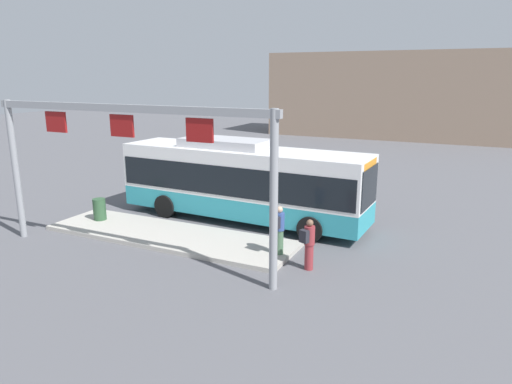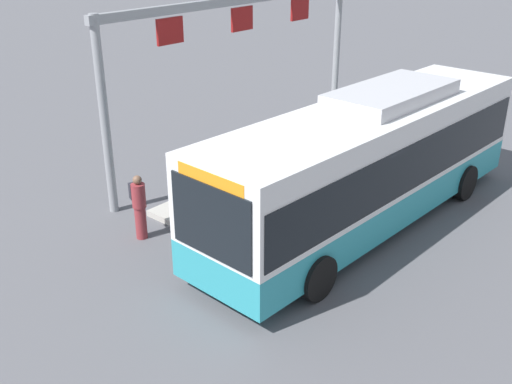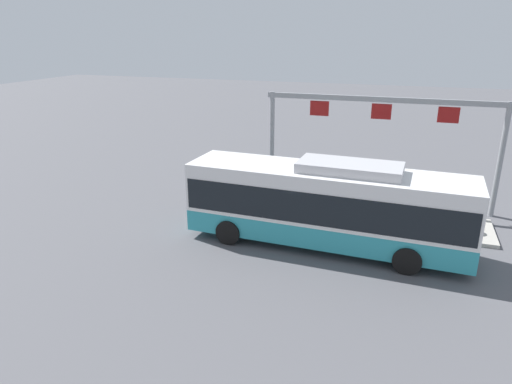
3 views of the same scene
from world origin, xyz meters
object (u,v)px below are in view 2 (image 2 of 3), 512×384
at_px(trash_bin, 370,129).
at_px(person_boarding, 139,205).
at_px(person_waiting_near, 188,188).
at_px(bus_main, 370,158).

bearing_deg(trash_bin, person_boarding, -4.75).
bearing_deg(person_boarding, trash_bin, 106.07).
distance_m(person_waiting_near, trash_bin, 8.29).
relative_size(bus_main, person_waiting_near, 6.51).
bearing_deg(bus_main, trash_bin, -147.84).
relative_size(person_boarding, trash_bin, 1.86).
height_order(bus_main, person_boarding, bus_main).
relative_size(person_waiting_near, trash_bin, 1.86).
bearing_deg(bus_main, person_boarding, -39.05).
xyz_separation_m(person_waiting_near, trash_bin, (-8.28, 0.34, -0.44)).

